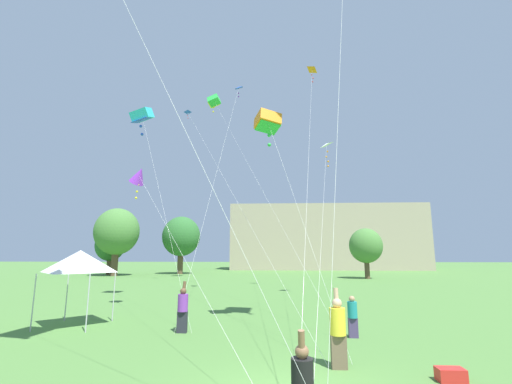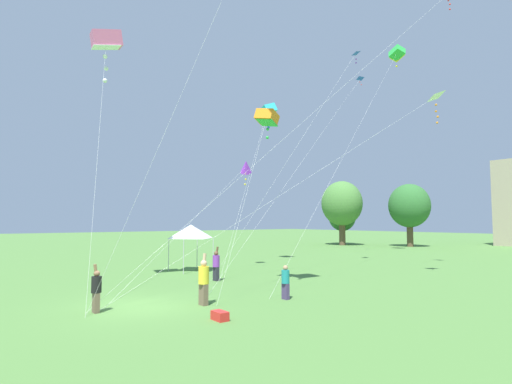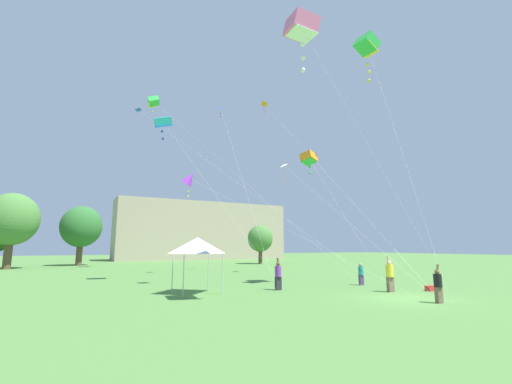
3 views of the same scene
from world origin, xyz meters
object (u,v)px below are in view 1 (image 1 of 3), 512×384
(kite_purple_diamond_0, at_px, (139,176))
(kite_orange_delta_9, at_px, (312,71))
(person_purple_shirt, at_px, (183,308))
(kite_blue_delta_7, at_px, (238,89))
(kite_white_delta_4, at_px, (326,146))
(kite_green_box_5, at_px, (214,101))
(cooler_box, at_px, (451,375))
(person_yellow_shirt, at_px, (338,329))
(kite_cyan_box_6, at_px, (142,116))
(festival_tent, at_px, (80,261))
(kite_blue_delta_1, at_px, (189,114))
(person_teal_shirt, at_px, (353,315))
(kite_orange_box_8, at_px, (268,122))

(kite_purple_diamond_0, relative_size, kite_orange_delta_9, 0.59)
(person_purple_shirt, height_order, kite_blue_delta_7, kite_blue_delta_7)
(kite_white_delta_4, xyz_separation_m, kite_green_box_5, (-10.97, 13.43, 10.14))
(cooler_box, height_order, kite_purple_diamond_0, kite_purple_diamond_0)
(person_purple_shirt, bearing_deg, kite_orange_delta_9, -34.75)
(person_yellow_shirt, xyz_separation_m, kite_cyan_box_6, (-10.94, 12.32, 11.58))
(kite_cyan_box_6, height_order, kite_orange_delta_9, kite_orange_delta_9)
(kite_green_box_5, height_order, kite_blue_delta_7, kite_green_box_5)
(festival_tent, relative_size, kite_white_delta_4, 0.17)
(cooler_box, bearing_deg, kite_blue_delta_1, 117.99)
(kite_blue_delta_1, height_order, kite_green_box_5, kite_green_box_5)
(cooler_box, xyz_separation_m, kite_green_box_5, (-11.28, 28.90, 20.85))
(person_teal_shirt, distance_m, kite_orange_box_8, 8.92)
(kite_orange_delta_9, bearing_deg, kite_blue_delta_7, -162.90)
(kite_cyan_box_6, bearing_deg, kite_blue_delta_7, 27.50)
(cooler_box, xyz_separation_m, person_purple_shirt, (-7.89, 4.73, 0.79))
(person_teal_shirt, xyz_separation_m, kite_white_delta_4, (1.06, 11.19, 10.06))
(festival_tent, bearing_deg, kite_blue_delta_7, 61.82)
(cooler_box, xyz_separation_m, person_yellow_shirt, (-2.53, 0.81, 0.87))
(kite_green_box_5, xyz_separation_m, kite_orange_delta_9, (10.47, -10.50, -2.42))
(kite_orange_box_8, bearing_deg, kite_cyan_box_6, 140.67)
(person_yellow_shirt, bearing_deg, cooler_box, -76.13)
(kite_cyan_box_6, bearing_deg, kite_white_delta_4, 10.06)
(kite_green_box_5, xyz_separation_m, kite_blue_delta_7, (4.24, -12.42, -4.90))
(kite_green_box_5, xyz_separation_m, kite_cyan_box_6, (-2.19, -15.77, -8.41))
(kite_blue_delta_1, height_order, kite_orange_delta_9, kite_orange_delta_9)
(person_teal_shirt, relative_size, kite_cyan_box_6, 0.11)
(kite_blue_delta_7, bearing_deg, kite_white_delta_4, -8.58)
(kite_white_delta_4, bearing_deg, kite_cyan_box_6, -169.94)
(kite_blue_delta_1, relative_size, kite_blue_delta_7, 1.52)
(cooler_box, bearing_deg, kite_purple_diamond_0, 140.68)
(festival_tent, distance_m, kite_white_delta_4, 17.83)
(kite_orange_delta_9, bearing_deg, person_purple_shirt, -117.38)
(cooler_box, relative_size, kite_orange_delta_9, 0.03)
(kite_white_delta_4, relative_size, kite_orange_delta_9, 0.85)
(kite_orange_box_8, height_order, kite_orange_delta_9, kite_orange_delta_9)
(festival_tent, distance_m, kite_orange_box_8, 10.43)
(festival_tent, bearing_deg, kite_green_box_5, 86.24)
(person_purple_shirt, distance_m, kite_green_box_5, 31.59)
(person_purple_shirt, bearing_deg, kite_green_box_5, 0.62)
(person_yellow_shirt, distance_m, person_purple_shirt, 6.64)
(kite_purple_diamond_0, bearing_deg, kite_blue_delta_1, 94.28)
(kite_blue_delta_7, xyz_separation_m, kite_orange_delta_9, (6.23, 1.92, 2.48))
(kite_blue_delta_1, height_order, kite_orange_box_8, kite_blue_delta_1)
(kite_white_delta_4, bearing_deg, kite_orange_box_8, -113.38)
(person_yellow_shirt, bearing_deg, kite_cyan_box_6, 73.16)
(cooler_box, relative_size, person_purple_shirt, 0.33)
(kite_white_delta_4, height_order, kite_blue_delta_7, kite_blue_delta_7)
(kite_green_box_5, distance_m, kite_cyan_box_6, 18.00)
(cooler_box, relative_size, kite_green_box_5, 0.02)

